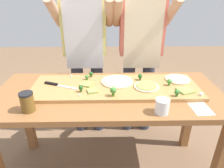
# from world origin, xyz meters

# --- Properties ---
(ground_plane) EXTENTS (8.00, 8.00, 0.00)m
(ground_plane) POSITION_xyz_m (0.00, 0.00, 0.00)
(ground_plane) COLOR brown
(prep_table) EXTENTS (1.67, 0.71, 0.79)m
(prep_table) POSITION_xyz_m (0.00, 0.00, 0.68)
(prep_table) COLOR brown
(prep_table) RESTS_ON ground
(cutting_board) EXTENTS (1.24, 0.41, 0.03)m
(cutting_board) POSITION_xyz_m (0.05, 0.05, 0.81)
(cutting_board) COLOR #B27F47
(cutting_board) RESTS_ON prep_table
(chefs_knife) EXTENTS (0.26, 0.12, 0.02)m
(chefs_knife) POSITION_xyz_m (-0.39, 0.06, 0.82)
(chefs_knife) COLOR #B7BABF
(chefs_knife) RESTS_ON cutting_board
(pizza_whole_cheese_artichoke) EXTENTS (0.25, 0.25, 0.02)m
(pizza_whole_cheese_artichoke) POSITION_xyz_m (0.07, 0.11, 0.83)
(pizza_whole_cheese_artichoke) COLOR beige
(pizza_whole_cheese_artichoke) RESTS_ON cutting_board
(pizza_whole_white_garlic) EXTENTS (0.20, 0.20, 0.02)m
(pizza_whole_white_garlic) POSITION_xyz_m (0.55, 0.14, 0.83)
(pizza_whole_white_garlic) COLOR beige
(pizza_whole_white_garlic) RESTS_ON cutting_board
(pizza_whole_pesto_green) EXTENTS (0.19, 0.19, 0.02)m
(pizza_whole_pesto_green) POSITION_xyz_m (0.28, 0.02, 0.83)
(pizza_whole_pesto_green) COLOR beige
(pizza_whole_pesto_green) RESTS_ON cutting_board
(pizza_slice_far_right) EXTENTS (0.09, 0.09, 0.01)m
(pizza_slice_far_right) POSITION_xyz_m (-0.11, -0.04, 0.82)
(pizza_slice_far_right) COLOR #899E4C
(pizza_slice_far_right) RESTS_ON cutting_board
(pizza_slice_far_left) EXTENTS (0.12, 0.12, 0.01)m
(pizza_slice_far_left) POSITION_xyz_m (0.55, -0.05, 0.82)
(pizza_slice_far_left) COLOR #899E4C
(pizza_slice_far_left) RESTS_ON cutting_board
(pizza_slice_near_left) EXTENTS (0.11, 0.11, 0.01)m
(pizza_slice_near_left) POSITION_xyz_m (-0.16, 0.07, 0.82)
(pizza_slice_near_left) COLOR #899E4C
(pizza_slice_near_left) RESTS_ON cutting_board
(broccoli_floret_front_right) EXTENTS (0.04, 0.04, 0.05)m
(broccoli_floret_front_right) POSITION_xyz_m (0.46, 0.05, 0.85)
(broccoli_floret_front_right) COLOR #487A23
(broccoli_floret_front_right) RESTS_ON cutting_board
(broccoli_floret_back_mid) EXTENTS (0.04, 0.04, 0.05)m
(broccoli_floret_back_mid) POSITION_xyz_m (0.46, -0.12, 0.85)
(broccoli_floret_back_mid) COLOR #3F7220
(broccoli_floret_back_mid) RESTS_ON cutting_board
(broccoli_floret_front_mid) EXTENTS (0.03, 0.03, 0.04)m
(broccoli_floret_front_mid) POSITION_xyz_m (-0.17, 0.16, 0.84)
(broccoli_floret_front_mid) COLOR #487A23
(broccoli_floret_front_mid) RESTS_ON cutting_board
(broccoli_floret_center_left) EXTENTS (0.03, 0.03, 0.04)m
(broccoli_floret_center_left) POSITION_xyz_m (-0.14, 0.22, 0.84)
(broccoli_floret_center_left) COLOR #2C5915
(broccoli_floret_center_left) RESTS_ON cutting_board
(broccoli_floret_front_left) EXTENTS (0.03, 0.03, 0.05)m
(broccoli_floret_front_left) POSITION_xyz_m (-0.19, -0.04, 0.85)
(broccoli_floret_front_left) COLOR #2C5915
(broccoli_floret_front_left) RESTS_ON cutting_board
(broccoli_floret_back_left) EXTENTS (0.04, 0.04, 0.07)m
(broccoli_floret_back_left) POSITION_xyz_m (0.03, -0.11, 0.86)
(broccoli_floret_back_left) COLOR #487A23
(broccoli_floret_back_left) RESTS_ON cutting_board
(broccoli_floret_back_right) EXTENTS (0.04, 0.04, 0.05)m
(broccoli_floret_back_right) POSITION_xyz_m (0.25, 0.14, 0.85)
(broccoli_floret_back_right) COLOR #2C5915
(broccoli_floret_back_right) RESTS_ON cutting_board
(cheese_crumble_a) EXTENTS (0.01, 0.01, 0.01)m
(cheese_crumble_a) POSITION_xyz_m (-0.20, -0.10, 0.82)
(cheese_crumble_a) COLOR silver
(cheese_crumble_a) RESTS_ON cutting_board
(cheese_crumble_b) EXTENTS (0.01, 0.01, 0.01)m
(cheese_crumble_b) POSITION_xyz_m (-0.31, 0.22, 0.83)
(cheese_crumble_b) COLOR white
(cheese_crumble_b) RESTS_ON cutting_board
(cheese_crumble_c) EXTENTS (0.03, 0.03, 0.02)m
(cheese_crumble_c) POSITION_xyz_m (0.63, -0.11, 0.83)
(cheese_crumble_c) COLOR white
(cheese_crumble_c) RESTS_ON cutting_board
(flour_cup) EXTENTS (0.09, 0.09, 0.09)m
(flour_cup) POSITION_xyz_m (0.32, -0.27, 0.83)
(flour_cup) COLOR white
(flour_cup) RESTS_ON prep_table
(sauce_jar) EXTENTS (0.08, 0.08, 0.13)m
(sauce_jar) POSITION_xyz_m (-0.50, -0.23, 0.86)
(sauce_jar) COLOR brown
(sauce_jar) RESTS_ON prep_table
(recipe_note) EXTENTS (0.12, 0.15, 0.00)m
(recipe_note) POSITION_xyz_m (0.58, -0.24, 0.79)
(recipe_note) COLOR white
(recipe_note) RESTS_ON prep_table
(cook_left) EXTENTS (0.54, 0.39, 1.67)m
(cook_left) POSITION_xyz_m (-0.22, 0.58, 1.00)
(cook_left) COLOR #333847
(cook_left) RESTS_ON ground
(cook_right) EXTENTS (0.54, 0.39, 1.67)m
(cook_right) POSITION_xyz_m (0.31, 0.58, 1.00)
(cook_right) COLOR #333847
(cook_right) RESTS_ON ground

